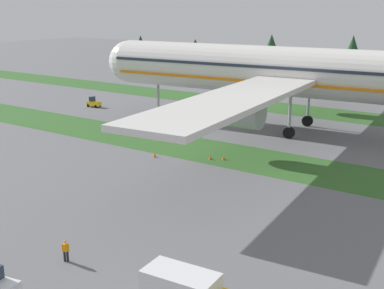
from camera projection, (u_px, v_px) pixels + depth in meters
name	position (u px, v px, depth m)	size (l,w,h in m)	color
grass_strip_near	(254.00, 159.00, 64.41)	(320.00, 10.09, 0.01)	#336028
grass_strip_far	(341.00, 115.00, 89.97)	(320.00, 10.09, 0.01)	#336028
airliner	(285.00, 71.00, 76.96)	(64.80, 80.11, 25.27)	silver
pushback_tractor	(94.00, 103.00, 96.84)	(2.71, 1.53, 1.97)	yellow
ground_crew_marshaller	(66.00, 250.00, 38.70)	(0.48, 0.36, 1.74)	black
taxiway_marker_0	(224.00, 158.00, 64.20)	(0.44, 0.44, 0.57)	orange
taxiway_marker_1	(155.00, 155.00, 65.29)	(0.44, 0.44, 0.64)	orange
taxiway_marker_2	(210.00, 157.00, 64.35)	(0.44, 0.44, 0.58)	orange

